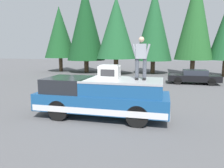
{
  "coord_description": "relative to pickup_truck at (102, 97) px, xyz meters",
  "views": [
    {
      "loc": [
        -8.77,
        -3.06,
        2.88
      ],
      "look_at": [
        0.14,
        -0.89,
        1.35
      ],
      "focal_mm": 34.05,
      "sensor_mm": 36.0,
      "label": 1
    }
  ],
  "objects": [
    {
      "name": "conifer_far_right",
      "position": [
        16.56,
        10.4,
        4.01
      ],
      "size": [
        3.87,
        3.87,
        8.05
      ],
      "color": "#4C3826",
      "rests_on": "ground"
    },
    {
      "name": "person_on_truck_bed",
      "position": [
        0.03,
        -1.58,
        1.68
      ],
      "size": [
        0.29,
        0.72,
        1.69
      ],
      "color": "#4C515B",
      "rests_on": "pickup_truck"
    },
    {
      "name": "conifer_center_right",
      "position": [
        15.21,
        2.83,
        4.28
      ],
      "size": [
        4.38,
        4.38,
        8.56
      ],
      "color": "#4C3826",
      "rests_on": "ground"
    },
    {
      "name": "compressor_unit",
      "position": [
        0.17,
        -0.26,
        1.05
      ],
      "size": [
        0.65,
        0.84,
        0.56
      ],
      "color": "white",
      "rests_on": "pickup_truck"
    },
    {
      "name": "pickup_truck",
      "position": [
        0.0,
        0.0,
        0.0
      ],
      "size": [
        2.01,
        5.54,
        1.65
      ],
      "color": "navy",
      "rests_on": "ground"
    },
    {
      "name": "conifer_left",
      "position": [
        15.63,
        -5.43,
        5.23
      ],
      "size": [
        3.88,
        3.88,
        10.5
      ],
      "color": "#4C3826",
      "rests_on": "ground"
    },
    {
      "name": "ground_plane",
      "position": [
        0.36,
        0.6,
        -0.87
      ],
      "size": [
        90.0,
        90.0,
        0.0
      ],
      "primitive_type": "plane",
      "color": "#565659"
    },
    {
      "name": "conifer_right",
      "position": [
        16.07,
        6.73,
        4.94
      ],
      "size": [
        4.54,
        4.54,
        10.14
      ],
      "color": "#4C3826",
      "rests_on": "ground"
    },
    {
      "name": "conifer_center_left",
      "position": [
        17.05,
        -1.2,
        4.68
      ],
      "size": [
        4.26,
        4.26,
        9.63
      ],
      "color": "#4C3826",
      "rests_on": "ground"
    },
    {
      "name": "parked_car_black",
      "position": [
        10.14,
        -4.92,
        -0.29
      ],
      "size": [
        1.64,
        4.1,
        1.16
      ],
      "color": "black",
      "rests_on": "ground"
    }
  ]
}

